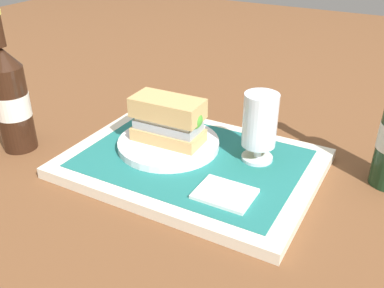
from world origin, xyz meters
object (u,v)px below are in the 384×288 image
Objects in this scene: beer_glass at (260,125)px; second_bottle at (11,98)px; plate at (169,144)px; sandwich at (169,120)px.

second_bottle is at bearing -161.20° from beer_glass.
plate is 1.41× the size of sandwich.
beer_glass is (0.16, 0.04, 0.01)m from sandwich.
sandwich is 0.16m from beer_glass.
sandwich is (0.00, 0.00, 0.05)m from plate.
beer_glass reaches higher than sandwich.
second_bottle is (-0.44, -0.15, 0.01)m from beer_glass.
second_bottle is at bearing -158.11° from plate.
beer_glass is 0.47× the size of second_bottle.
second_bottle is (-0.28, -0.11, 0.03)m from sandwich.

